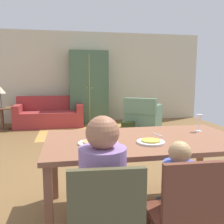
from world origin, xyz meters
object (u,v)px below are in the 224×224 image
(person_child, at_px, (176,209))
(armchair, at_px, (143,116))
(plate_near_man, at_px, (92,143))
(plate_near_child, at_px, (151,142))
(couch, at_px, (50,115))
(table_lamp, at_px, (0,91))
(dining_table, at_px, (144,145))
(handbag, at_px, (128,127))
(armoire, at_px, (89,88))
(person_man, at_px, (103,205))
(side_table, at_px, (2,115))
(dining_chair_man, at_px, (105,223))
(dining_chair_child, at_px, (187,214))
(wine_glass, at_px, (199,119))

(person_child, distance_m, armchair, 4.85)
(plate_near_man, xyz_separation_m, plate_near_child, (0.51, -0.06, 0.00))
(couch, relative_size, table_lamp, 3.35)
(dining_table, xyz_separation_m, person_child, (0.00, -0.71, -0.26))
(dining_table, xyz_separation_m, couch, (-1.21, 4.67, -0.39))
(plate_near_man, bearing_deg, handbag, 70.95)
(person_child, bearing_deg, armoire, 90.97)
(person_man, bearing_deg, plate_near_child, 45.78)
(couch, xyz_separation_m, handbag, (1.95, -1.16, -0.17))
(person_child, height_order, handbag, person_child)
(person_man, height_order, side_table, person_man)
(dining_chair_man, relative_size, couch, 0.48)
(dining_chair_child, xyz_separation_m, couch, (-1.21, 5.55, -0.19))
(plate_near_child, relative_size, side_table, 0.43)
(dining_table, xyz_separation_m, side_table, (-2.39, 4.41, -0.32))
(dining_chair_child, distance_m, armoire, 5.87)
(plate_near_child, bearing_deg, table_lamp, 117.52)
(plate_near_man, distance_m, armoire, 5.11)
(armoire, height_order, side_table, armoire)
(wine_glass, xyz_separation_m, couch, (-1.89, 4.49, -0.59))
(plate_near_child, distance_m, dining_chair_child, 0.75)
(armchair, xyz_separation_m, armoire, (-1.36, 1.00, 0.73))
(side_table, relative_size, handbag, 1.81)
(person_child, bearing_deg, side_table, 115.04)
(dining_table, xyz_separation_m, person_man, (-0.51, -0.71, -0.18))
(plate_near_man, xyz_separation_m, wine_glass, (1.19, 0.30, 0.12))
(dining_chair_man, relative_size, dining_chair_child, 1.00)
(dining_table, height_order, couch, couch)
(plate_near_man, bearing_deg, dining_table, 13.12)
(dining_chair_man, distance_m, armoire, 5.89)
(plate_near_man, xyz_separation_m, armchair, (1.78, 4.09, -0.45))
(plate_near_man, distance_m, handbag, 3.90)
(wine_glass, xyz_separation_m, dining_chair_child, (-0.68, -1.06, -0.40))
(handbag, bearing_deg, table_lamp, 163.98)
(dining_chair_man, distance_m, table_lamp, 5.64)
(handbag, bearing_deg, person_man, -106.53)
(table_lamp, bearing_deg, couch, 12.34)
(dining_chair_man, bearing_deg, handbag, 74.00)
(couch, height_order, table_lamp, table_lamp)
(wine_glass, distance_m, dining_chair_child, 1.32)
(dining_table, bearing_deg, armchair, 72.38)
(dining_table, distance_m, table_lamp, 5.03)
(wine_glass, height_order, person_man, person_man)
(dining_chair_man, relative_size, armchair, 0.73)
(dining_chair_man, xyz_separation_m, person_man, (0.01, 0.18, 0.02))
(plate_near_man, xyz_separation_m, person_man, (0.00, -0.59, -0.26))
(couch, height_order, side_table, couch)
(dining_chair_child, distance_m, person_child, 0.18)
(dining_table, distance_m, person_man, 0.89)
(table_lamp, bearing_deg, side_table, -63.43)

